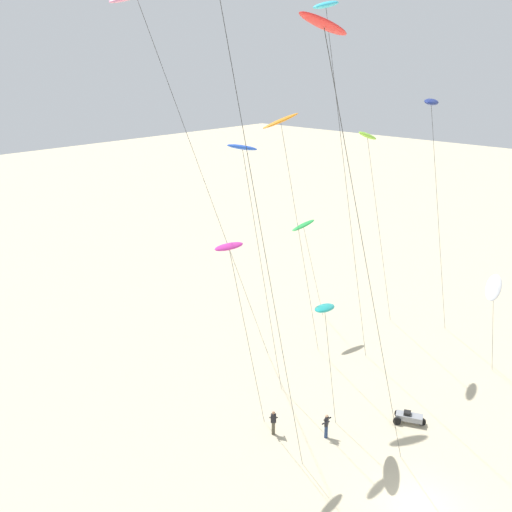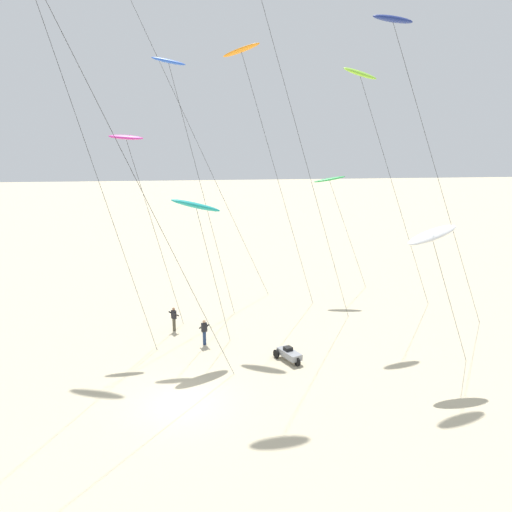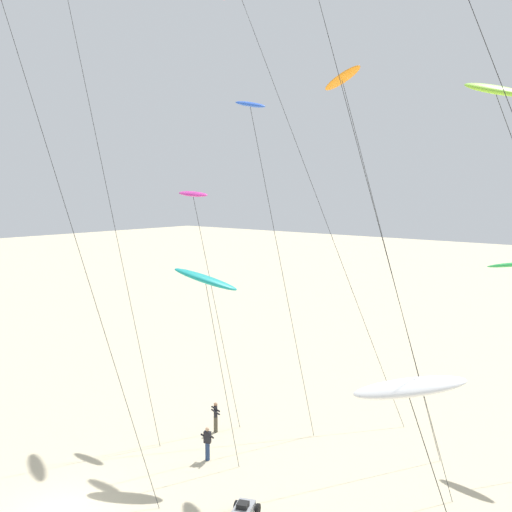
{
  "view_description": "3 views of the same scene",
  "coord_description": "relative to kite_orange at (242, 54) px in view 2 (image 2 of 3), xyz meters",
  "views": [
    {
      "loc": [
        -24.22,
        -10.48,
        22.7
      ],
      "look_at": [
        0.16,
        12.18,
        11.2
      ],
      "focal_mm": 40.89,
      "sensor_mm": 36.0,
      "label": 1
    },
    {
      "loc": [
        0.82,
        -23.53,
        13.05
      ],
      "look_at": [
        4.56,
        6.61,
        5.88
      ],
      "focal_mm": 36.05,
      "sensor_mm": 36.0,
      "label": 2
    },
    {
      "loc": [
        20.7,
        -12.09,
        13.25
      ],
      "look_at": [
        2.78,
        9.24,
        10.0
      ],
      "focal_mm": 41.08,
      "sensor_mm": 36.0,
      "label": 3
    }
  ],
  "objects": [
    {
      "name": "kite_flyer_nearest",
      "position": [
        -3.2,
        -6.75,
        -17.63
      ],
      "size": [
        0.68,
        0.67,
        1.67
      ],
      "color": "navy",
      "rests_on": "ground"
    },
    {
      "name": "kite_white",
      "position": [
        9.28,
        -11.33,
        -10.83
      ],
      "size": [
        4.58,
        1.84,
        8.39
      ],
      "color": "white",
      "rests_on": "ground"
    },
    {
      "name": "kite_orange",
      "position": [
        0.0,
        0.0,
        0.0
      ],
      "size": [
        7.04,
        1.51,
        19.33
      ],
      "color": "orange",
      "rests_on": "ground"
    },
    {
      "name": "kite_lime",
      "position": [
        8.06,
        -1.38,
        -1.49
      ],
      "size": [
        7.9,
        1.13,
        17.78
      ],
      "color": "#8CD833",
      "rests_on": "ground"
    },
    {
      "name": "kite_navy",
      "position": [
        8.48,
        -5.89,
        1.1
      ],
      "size": [
        9.52,
        1.82,
        20.07
      ],
      "color": "navy",
      "rests_on": "ground"
    },
    {
      "name": "kite_teal",
      "position": [
        -3.5,
        -6.48,
        -9.65
      ],
      "size": [
        3.67,
        2.14,
        9.5
      ],
      "color": "teal",
      "rests_on": "ground"
    },
    {
      "name": "kite_green",
      "position": [
        7.56,
        3.9,
        -9.11
      ],
      "size": [
        5.04,
        0.77,
        9.83
      ],
      "color": "green",
      "rests_on": "ground"
    },
    {
      "name": "kite_flyer_middle",
      "position": [
        -5.19,
        -4.11,
        -17.63
      ],
      "size": [
        0.73,
        0.73,
        1.67
      ],
      "color": "#4C4738",
      "rests_on": "ground"
    },
    {
      "name": "beach_buggy",
      "position": [
        1.71,
        -9.76,
        -18.1
      ],
      "size": [
        1.54,
        2.11,
        0.82
      ],
      "color": "gray",
      "rests_on": "ground"
    },
    {
      "name": "ground_plane",
      "position": [
        -4.53,
        -14.03,
        -18.52
      ],
      "size": [
        260.0,
        260.0,
        0.0
      ],
      "primitive_type": "plane",
      "color": "beige"
    },
    {
      "name": "kite_magenta",
      "position": [
        -7.79,
        -3.07,
        -5.78
      ],
      "size": [
        4.35,
        0.7,
        13.17
      ],
      "color": "#D8339E",
      "rests_on": "ground"
    },
    {
      "name": "kite_blue",
      "position": [
        -4.95,
        -1.4,
        -1.05
      ],
      "size": [
        5.36,
        0.75,
        18.15
      ],
      "color": "blue",
      "rests_on": "ground"
    }
  ]
}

